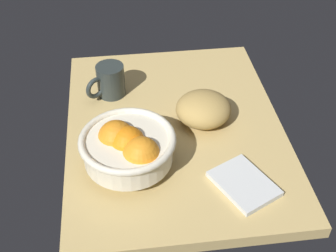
% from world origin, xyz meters
% --- Properties ---
extents(ground_plane, '(0.69, 0.53, 0.03)m').
position_xyz_m(ground_plane, '(0.00, 0.00, -0.01)').
color(ground_plane, tan).
extents(fruit_bowl, '(0.21, 0.21, 0.11)m').
position_xyz_m(fruit_bowl, '(-0.12, 0.12, 0.06)').
color(fruit_bowl, silver).
rests_on(fruit_bowl, ground).
extents(bread_loaf, '(0.14, 0.15, 0.08)m').
position_xyz_m(bread_loaf, '(0.01, -0.07, 0.04)').
color(bread_loaf, tan).
rests_on(bread_loaf, ground).
extents(napkin_folded, '(0.17, 0.15, 0.01)m').
position_xyz_m(napkin_folded, '(-0.21, -0.12, 0.01)').
color(napkin_folded, silver).
rests_on(napkin_folded, ground).
extents(mug, '(0.09, 0.10, 0.09)m').
position_xyz_m(mug, '(0.15, 0.15, 0.04)').
color(mug, '#2C3432').
rests_on(mug, ground).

